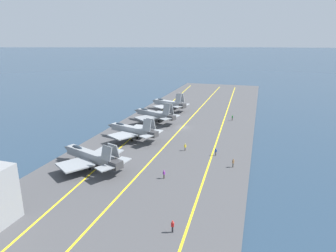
% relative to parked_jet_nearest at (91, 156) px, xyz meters
% --- Properties ---
extents(ground_plane, '(2000.00, 2000.00, 0.00)m').
position_rel_parked_jet_nearest_xyz_m(ground_plane, '(32.88, -10.37, -2.76)').
color(ground_plane, '#23384C').
extents(carrier_deck, '(181.07, 40.38, 0.40)m').
position_rel_parked_jet_nearest_xyz_m(carrier_deck, '(32.88, -10.37, -2.56)').
color(carrier_deck, '#424244').
rests_on(carrier_deck, ground).
extents(deck_stripe_foul_line, '(162.87, 6.34, 0.01)m').
position_rel_parked_jet_nearest_xyz_m(deck_stripe_foul_line, '(32.88, -21.47, -2.36)').
color(deck_stripe_foul_line, yellow).
rests_on(deck_stripe_foul_line, carrier_deck).
extents(deck_stripe_centerline, '(162.97, 0.36, 0.01)m').
position_rel_parked_jet_nearest_xyz_m(deck_stripe_centerline, '(32.88, -10.37, -2.36)').
color(deck_stripe_centerline, yellow).
rests_on(deck_stripe_centerline, carrier_deck).
extents(deck_stripe_edge_line, '(162.67, 10.47, 0.01)m').
position_rel_parked_jet_nearest_xyz_m(deck_stripe_edge_line, '(32.88, 0.74, -2.36)').
color(deck_stripe_edge_line, yellow).
rests_on(deck_stripe_edge_line, carrier_deck).
extents(parked_jet_nearest, '(14.19, 17.11, 5.95)m').
position_rel_parked_jet_nearest_xyz_m(parked_jet_nearest, '(0.00, 0.00, 0.00)').
color(parked_jet_nearest, gray).
rests_on(parked_jet_nearest, carrier_deck).
extents(parked_jet_second, '(13.56, 16.15, 6.24)m').
position_rel_parked_jet_nearest_xyz_m(parked_jet_second, '(18.35, -0.89, 0.22)').
color(parked_jet_second, gray).
rests_on(parked_jet_second, carrier_deck).
extents(parked_jet_third, '(13.49, 16.49, 6.58)m').
position_rel_parked_jet_nearest_xyz_m(parked_jet_third, '(35.67, -0.73, 0.25)').
color(parked_jet_third, gray).
rests_on(parked_jet_third, carrier_deck).
extents(parked_jet_fourth, '(12.60, 15.27, 6.72)m').
position_rel_parked_jet_nearest_xyz_m(parked_jet_fourth, '(52.60, -0.09, 0.20)').
color(parked_jet_fourth, '#93999E').
rests_on(parked_jet_fourth, carrier_deck).
extents(crew_red_vest, '(0.31, 0.41, 1.77)m').
position_rel_parked_jet_nearest_xyz_m(crew_red_vest, '(-15.59, -21.53, -1.39)').
color(crew_red_vest, '#232328').
rests_on(crew_red_vest, carrier_deck).
extents(crew_yellow_vest, '(0.39, 0.45, 1.69)m').
position_rel_parked_jet_nearest_xyz_m(crew_yellow_vest, '(14.55, -15.77, -1.43)').
color(crew_yellow_vest, '#4C473D').
rests_on(crew_yellow_vest, carrier_deck).
extents(crew_brown_vest, '(0.45, 0.39, 1.78)m').
position_rel_parked_jet_nearest_xyz_m(crew_brown_vest, '(8.28, -27.22, -1.38)').
color(crew_brown_vest, '#4C473D').
rests_on(crew_brown_vest, carrier_deck).
extents(crew_green_vest, '(0.30, 0.41, 1.78)m').
position_rel_parked_jet_nearest_xyz_m(crew_green_vest, '(45.03, -23.59, -1.38)').
color(crew_green_vest, '#383328').
rests_on(crew_green_vest, carrier_deck).
extents(crew_purple_vest, '(0.37, 0.45, 1.68)m').
position_rel_parked_jet_nearest_xyz_m(crew_purple_vest, '(-0.62, -15.52, -1.44)').
color(crew_purple_vest, '#383328').
rests_on(crew_purple_vest, carrier_deck).
extents(crew_blue_vest, '(0.36, 0.44, 1.73)m').
position_rel_parked_jet_nearest_xyz_m(crew_blue_vest, '(13.57, -22.97, -1.41)').
color(crew_blue_vest, '#4C473D').
rests_on(crew_blue_vest, carrier_deck).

